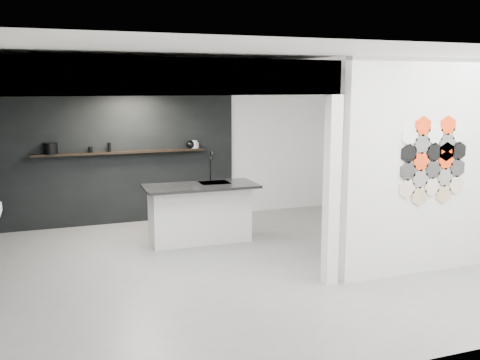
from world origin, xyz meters
name	(u,v)px	position (x,y,z in m)	size (l,w,h in m)	color
floor	(241,266)	(0.00, 0.00, -0.01)	(7.00, 6.00, 0.01)	slate
partition_panel	(427,168)	(2.23, -1.00, 1.40)	(2.45, 0.15, 2.80)	silver
bay_clad_back	(115,159)	(-1.30, 2.97, 1.18)	(4.40, 0.04, 2.35)	black
bulkhead	(128,79)	(-1.30, 1.00, 2.55)	(4.40, 4.00, 0.40)	silver
corner_column	(332,192)	(0.82, -1.00, 1.18)	(0.16, 0.16, 2.35)	silver
fascia_beam	(155,76)	(-1.30, -0.92, 2.55)	(4.40, 0.16, 0.40)	silver
display_shelf	(121,152)	(-1.20, 2.87, 1.30)	(3.00, 0.15, 0.04)	black
kitchen_island	(200,212)	(-0.20, 1.33, 0.48)	(1.77, 0.80, 1.42)	silver
stockpot	(51,148)	(-2.36, 2.87, 1.41)	(0.23, 0.23, 0.19)	black
kettle	(191,144)	(0.07, 2.87, 1.39)	(0.17, 0.17, 0.14)	black
glass_bowl	(195,145)	(0.15, 2.87, 1.37)	(0.15, 0.15, 0.11)	gray
glass_vase	(195,144)	(0.15, 2.87, 1.39)	(0.10, 0.10, 0.14)	gray
bottle_dark	(109,147)	(-1.40, 2.87, 1.40)	(0.06, 0.06, 0.16)	black
utensil_cup	(90,150)	(-1.71, 2.87, 1.37)	(0.08, 0.08, 0.09)	black
hex_tile_cluster	(434,160)	(2.26, -1.09, 1.50)	(1.04, 0.02, 1.16)	beige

